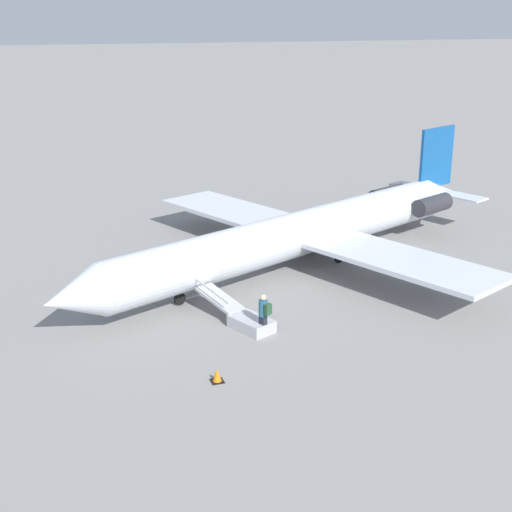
# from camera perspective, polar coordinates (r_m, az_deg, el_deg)

# --- Properties ---
(ground_plane) EXTENTS (600.00, 600.00, 0.00)m
(ground_plane) POSITION_cam_1_polar(r_m,az_deg,el_deg) (35.82, 3.11, -0.92)
(ground_plane) COLOR gray
(airplane_main) EXTENTS (26.03, 20.47, 5.81)m
(airplane_main) POSITION_cam_1_polar(r_m,az_deg,el_deg) (35.85, 4.08, 2.00)
(airplane_main) COLOR silver
(airplane_main) RESTS_ON ground
(boarding_stairs) EXTENTS (2.52, 4.08, 1.53)m
(boarding_stairs) POSITION_cam_1_polar(r_m,az_deg,el_deg) (28.97, -0.91, -5.02)
(boarding_stairs) COLOR #B2B2B7
(boarding_stairs) RESTS_ON ground
(passenger) EXTENTS (0.45, 0.57, 1.74)m
(passenger) POSITION_cam_1_polar(r_m,az_deg,el_deg) (27.89, 0.62, -4.54)
(passenger) COLOR #23232D
(passenger) RESTS_ON ground
(traffic_cone_near_stairs) EXTENTS (0.44, 0.44, 0.48)m
(traffic_cone_near_stairs) POSITION_cam_1_polar(r_m,az_deg,el_deg) (24.93, -3.13, -9.55)
(traffic_cone_near_stairs) COLOR black
(traffic_cone_near_stairs) RESTS_ON ground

